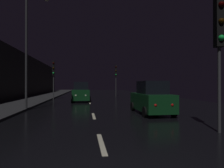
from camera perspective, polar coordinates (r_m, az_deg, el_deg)
name	(u,v)px	position (r m, az deg, el deg)	size (l,w,h in m)	color
ground	(88,98)	(27.53, -7.07, -4.15)	(26.06, 84.00, 0.02)	black
sidewalk_left	(39,98)	(28.24, -21.10, -3.87)	(4.40, 84.00, 0.15)	#28282B
building_facade_left	(9,73)	(25.61, -28.54, 2.79)	(0.80, 63.00, 6.42)	#2D2B28
lane_centerline	(93,113)	(12.47, -5.75, -8.76)	(0.16, 15.94, 0.01)	beige
traffic_light_far_right	(116,74)	(31.19, 1.18, 3.16)	(0.33, 0.47, 5.10)	#38383A
traffic_light_far_left	(53,71)	(25.73, -17.14, 3.66)	(0.32, 0.46, 4.96)	#38383A
traffic_light_near_right	(219,34)	(8.65, 29.50, 12.93)	(0.37, 0.48, 5.21)	#38383A
streetlamp_overhead	(32,35)	(15.44, -22.80, 13.37)	(1.70, 0.44, 8.47)	#2D2D30
car_approaching_headlights	(81,93)	(21.66, -9.24, -2.54)	(2.00, 4.32, 2.18)	#0F3819
car_parked_right_near	(151,99)	(12.55, 11.69, -4.33)	(1.92, 4.15, 2.09)	#0F3819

